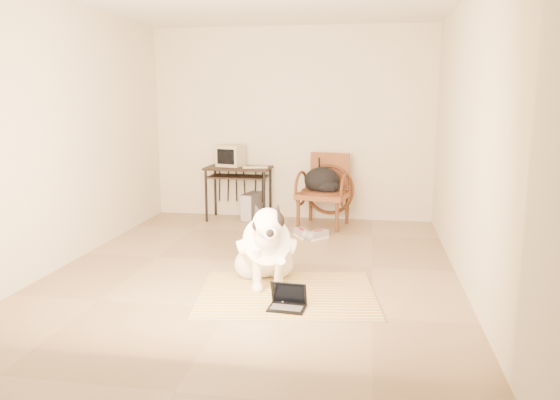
% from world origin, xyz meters
% --- Properties ---
extents(floor, '(4.50, 4.50, 0.00)m').
position_xyz_m(floor, '(0.00, 0.00, 0.00)').
color(floor, '#9A805E').
rests_on(floor, ground).
extents(wall_back, '(4.50, 0.00, 4.50)m').
position_xyz_m(wall_back, '(0.00, 2.25, 1.35)').
color(wall_back, beige).
rests_on(wall_back, floor).
extents(wall_front, '(4.50, 0.00, 4.50)m').
position_xyz_m(wall_front, '(0.00, -2.25, 1.35)').
color(wall_front, beige).
rests_on(wall_front, floor).
extents(wall_left, '(0.00, 4.50, 4.50)m').
position_xyz_m(wall_left, '(-2.00, 0.00, 1.35)').
color(wall_left, beige).
rests_on(wall_left, floor).
extents(wall_right, '(0.00, 4.50, 4.50)m').
position_xyz_m(wall_right, '(2.00, 0.00, 1.35)').
color(wall_right, beige).
rests_on(wall_right, floor).
extents(rug, '(1.70, 1.39, 0.02)m').
position_xyz_m(rug, '(0.42, -0.93, 0.01)').
color(rug, orange).
rests_on(rug, floor).
extents(dog, '(0.63, 1.10, 0.86)m').
position_xyz_m(dog, '(0.18, -0.68, 0.34)').
color(dog, white).
rests_on(dog, rug).
extents(laptop, '(0.32, 0.24, 0.21)m').
position_xyz_m(laptop, '(0.48, -1.26, 0.07)').
color(laptop, black).
rests_on(laptop, rug).
extents(computer_desk, '(0.92, 0.53, 0.76)m').
position_xyz_m(computer_desk, '(-0.71, 1.95, 0.65)').
color(computer_desk, black).
rests_on(computer_desk, floor).
extents(crt_monitor, '(0.40, 0.38, 0.30)m').
position_xyz_m(crt_monitor, '(-0.84, 2.04, 0.91)').
color(crt_monitor, '#BAAF92').
rests_on(crt_monitor, computer_desk).
extents(desk_keyboard, '(0.36, 0.20, 0.02)m').
position_xyz_m(desk_keyboard, '(-0.46, 1.89, 0.77)').
color(desk_keyboard, '#BAAF92').
rests_on(desk_keyboard, computer_desk).
extents(pc_tower, '(0.26, 0.44, 0.38)m').
position_xyz_m(pc_tower, '(-0.53, 2.01, 0.19)').
color(pc_tower, '#49494B').
rests_on(pc_tower, floor).
extents(rattan_chair, '(0.76, 0.74, 0.97)m').
position_xyz_m(rattan_chair, '(0.52, 1.81, 0.49)').
color(rattan_chair, brown).
rests_on(rattan_chair, floor).
extents(backpack, '(0.48, 0.42, 0.36)m').
position_xyz_m(backpack, '(0.50, 1.75, 0.61)').
color(backpack, black).
rests_on(backpack, rattan_chair).
extents(sneaker_left, '(0.24, 0.30, 0.10)m').
position_xyz_m(sneaker_left, '(0.30, 1.12, 0.04)').
color(sneaker_left, white).
rests_on(sneaker_left, floor).
extents(sneaker_right, '(0.27, 0.30, 0.10)m').
position_xyz_m(sneaker_right, '(0.51, 1.06, 0.05)').
color(sneaker_right, white).
rests_on(sneaker_right, floor).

